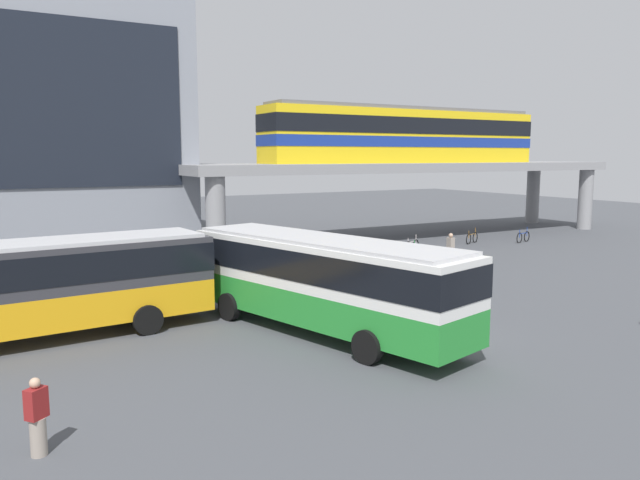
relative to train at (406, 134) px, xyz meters
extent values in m
plane|color=#47494F|center=(-14.21, -9.71, -7.34)|extent=(120.00, 120.00, 0.00)
cube|color=gray|center=(0.51, 0.00, -2.27)|extent=(33.67, 6.89, 0.60)
cylinder|color=gray|center=(-15.13, -2.65, -4.95)|extent=(1.10, 1.10, 4.77)
cylinder|color=gray|center=(16.14, -2.65, -4.95)|extent=(1.10, 1.10, 4.77)
cylinder|color=gray|center=(-15.13, 2.65, -4.95)|extent=(1.10, 1.10, 4.77)
cylinder|color=gray|center=(16.14, 2.65, -4.95)|extent=(1.10, 1.10, 4.77)
cube|color=yellow|center=(0.00, 0.00, -0.17)|extent=(21.55, 2.90, 3.60)
cube|color=navy|center=(0.00, 0.00, -0.53)|extent=(21.61, 2.96, 0.70)
cube|color=black|center=(0.00, 0.00, 0.55)|extent=(21.61, 2.96, 1.10)
cube|color=slate|center=(0.00, 0.00, 1.75)|extent=(20.69, 2.61, 0.24)
cube|color=#268C33|center=(-16.98, -17.47, -6.29)|extent=(5.16, 11.28, 1.10)
cube|color=white|center=(-16.98, -17.47, -4.99)|extent=(5.16, 11.28, 1.50)
cube|color=black|center=(-16.98, -17.47, -4.91)|extent=(5.21, 11.32, 0.96)
cube|color=silver|center=(-16.98, -17.47, -4.18)|extent=(4.90, 10.71, 0.12)
cylinder|color=black|center=(-19.07, -14.37, -6.84)|extent=(0.52, 1.04, 1.00)
cylinder|color=black|center=(-16.65, -13.75, -6.84)|extent=(0.52, 1.04, 1.00)
cylinder|color=black|center=(-17.42, -20.76, -6.84)|extent=(0.52, 1.04, 1.00)
cylinder|color=black|center=(-15.00, -20.14, -6.84)|extent=(0.52, 1.04, 1.00)
cube|color=orange|center=(-25.24, -13.69, -6.29)|extent=(11.16, 3.33, 1.10)
cube|color=#333338|center=(-25.24, -13.69, -4.99)|extent=(11.16, 3.33, 1.50)
cube|color=black|center=(-25.24, -13.69, -4.91)|extent=(11.20, 3.38, 0.96)
cube|color=silver|center=(-25.24, -13.69, -4.18)|extent=(10.60, 3.17, 0.12)
cylinder|color=black|center=(-22.07, -14.70, -6.84)|extent=(1.02, 0.36, 1.00)
cylinder|color=black|center=(-22.26, -12.21, -6.84)|extent=(1.02, 0.36, 1.00)
torus|color=black|center=(-6.00, -5.11, -7.00)|extent=(0.74, 0.07, 0.74)
torus|color=black|center=(-7.05, -5.13, -7.00)|extent=(0.74, 0.07, 0.74)
cylinder|color=orange|center=(-6.53, -5.12, -6.72)|extent=(1.05, 0.07, 0.05)
cylinder|color=orange|center=(-7.05, -5.13, -6.70)|extent=(0.04, 0.04, 0.55)
cylinder|color=orange|center=(-6.00, -5.11, -6.65)|extent=(0.04, 0.04, 0.65)
torus|color=black|center=(-4.62, -6.89, -7.00)|extent=(0.73, 0.25, 0.74)
torus|color=black|center=(-5.64, -7.17, -7.00)|extent=(0.73, 0.25, 0.74)
cylinder|color=#1E7F33|center=(-5.13, -7.03, -6.72)|extent=(1.03, 0.32, 0.05)
cylinder|color=#1E7F33|center=(-5.64, -7.17, -6.70)|extent=(0.04, 0.04, 0.55)
cylinder|color=#1E7F33|center=(-4.62, -6.89, -6.65)|extent=(0.04, 0.04, 0.65)
torus|color=black|center=(6.39, -5.43, -7.00)|extent=(0.73, 0.25, 0.74)
torus|color=black|center=(5.37, -5.70, -7.00)|extent=(0.73, 0.25, 0.74)
cylinder|color=#1E3FA5|center=(5.88, -5.57, -6.72)|extent=(1.03, 0.32, 0.05)
cylinder|color=#1E3FA5|center=(5.37, -5.70, -6.70)|extent=(0.04, 0.04, 0.55)
cylinder|color=#1E3FA5|center=(6.39, -5.43, -6.65)|extent=(0.04, 0.04, 0.65)
torus|color=black|center=(-9.48, -4.70, -7.00)|extent=(0.71, 0.34, 0.74)
torus|color=black|center=(-10.45, -4.30, -7.00)|extent=(0.71, 0.34, 0.74)
cylinder|color=#B21E1E|center=(-9.96, -4.50, -6.72)|extent=(0.99, 0.45, 0.05)
cylinder|color=#B21E1E|center=(-10.45, -4.30, -6.70)|extent=(0.04, 0.04, 0.55)
cylinder|color=#B21E1E|center=(-9.48, -4.70, -6.65)|extent=(0.04, 0.04, 0.65)
torus|color=black|center=(2.96, -4.00, -7.00)|extent=(0.71, 0.34, 0.74)
torus|color=black|center=(1.99, -4.40, -7.00)|extent=(0.71, 0.34, 0.74)
cylinder|color=#996626|center=(2.48, -4.20, -6.72)|extent=(0.99, 0.44, 0.05)
cylinder|color=#996626|center=(1.99, -4.40, -6.70)|extent=(0.04, 0.04, 0.55)
cylinder|color=#996626|center=(2.96, -4.00, -6.65)|extent=(0.04, 0.04, 0.65)
torus|color=black|center=(-2.87, -4.86, -7.00)|extent=(0.70, 0.36, 0.74)
torus|color=black|center=(-3.82, -5.29, -7.00)|extent=(0.70, 0.36, 0.74)
cylinder|color=silver|center=(-3.35, -5.08, -6.72)|extent=(0.98, 0.48, 0.05)
cylinder|color=silver|center=(-3.82, -5.29, -6.70)|extent=(0.04, 0.04, 0.55)
cylinder|color=silver|center=(-2.87, -4.86, -6.65)|extent=(0.04, 0.04, 0.65)
cylinder|color=#724C8C|center=(-7.97, -12.59, -6.95)|extent=(0.32, 0.32, 0.78)
cube|color=maroon|center=(-7.97, -12.59, -6.25)|extent=(0.46, 0.47, 0.61)
sphere|color=tan|center=(-7.97, -12.59, -5.84)|extent=(0.21, 0.21, 0.21)
cylinder|color=navy|center=(-4.65, -9.99, -6.91)|extent=(0.32, 0.32, 0.86)
cube|color=gray|center=(-4.65, -9.99, -6.14)|extent=(0.30, 0.43, 0.68)
sphere|color=tan|center=(-4.65, -9.99, -5.68)|extent=(0.23, 0.23, 0.23)
cylinder|color=gray|center=(-26.12, -21.98, -6.95)|extent=(0.32, 0.32, 0.78)
cube|color=maroon|center=(-26.12, -21.98, -6.25)|extent=(0.48, 0.45, 0.62)
sphere|color=tan|center=(-26.12, -21.98, -5.84)|extent=(0.21, 0.21, 0.21)
camera|label=1|loc=(-27.08, -34.76, -1.43)|focal=34.65mm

